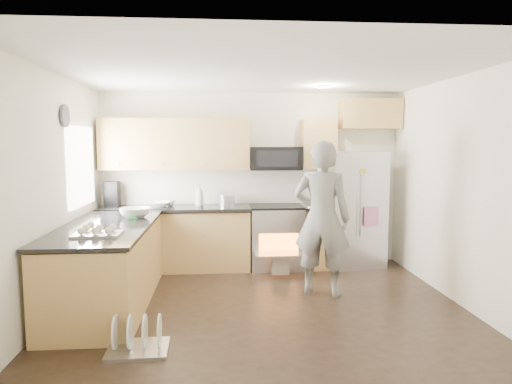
{
  "coord_description": "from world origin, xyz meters",
  "views": [
    {
      "loc": [
        -0.46,
        -4.93,
        1.83
      ],
      "look_at": [
        -0.04,
        0.5,
        1.26
      ],
      "focal_mm": 32.0,
      "sensor_mm": 36.0,
      "label": 1
    }
  ],
  "objects": [
    {
      "name": "ground",
      "position": [
        0.0,
        0.0,
        0.0
      ],
      "size": [
        4.5,
        4.5,
        0.0
      ],
      "primitive_type": "plane",
      "color": "black",
      "rests_on": "ground"
    },
    {
      "name": "room_shell",
      "position": [
        -0.04,
        0.02,
        1.67
      ],
      "size": [
        4.54,
        4.04,
        2.62
      ],
      "color": "white",
      "rests_on": "ground"
    },
    {
      "name": "back_cabinet_run",
      "position": [
        -0.59,
        1.75,
        0.96
      ],
      "size": [
        4.45,
        0.64,
        2.5
      ],
      "color": "tan",
      "rests_on": "ground"
    },
    {
      "name": "peninsula",
      "position": [
        -1.75,
        0.25,
        0.47
      ],
      "size": [
        0.96,
        2.36,
        1.04
      ],
      "color": "tan",
      "rests_on": "ground"
    },
    {
      "name": "stove_range",
      "position": [
        0.35,
        1.69,
        0.68
      ],
      "size": [
        0.76,
        0.97,
        1.79
      ],
      "color": "#B7B7BC",
      "rests_on": "ground"
    },
    {
      "name": "refrigerator",
      "position": [
        1.5,
        1.7,
        0.86
      ],
      "size": [
        0.94,
        0.79,
        1.72
      ],
      "rotation": [
        0.0,
        0.0,
        0.17
      ],
      "color": "#B7B7BC",
      "rests_on": "ground"
    },
    {
      "name": "person",
      "position": [
        0.75,
        0.43,
        0.94
      ],
      "size": [
        0.8,
        0.67,
        1.88
      ],
      "primitive_type": "imported",
      "rotation": [
        0.0,
        0.0,
        2.77
      ],
      "color": "gray",
      "rests_on": "ground"
    },
    {
      "name": "dish_rack",
      "position": [
        -1.21,
        -0.98,
        0.09
      ],
      "size": [
        0.55,
        0.44,
        0.33
      ],
      "rotation": [
        0.0,
        0.0,
        0.03
      ],
      "color": "#B7B7BC",
      "rests_on": "ground"
    }
  ]
}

